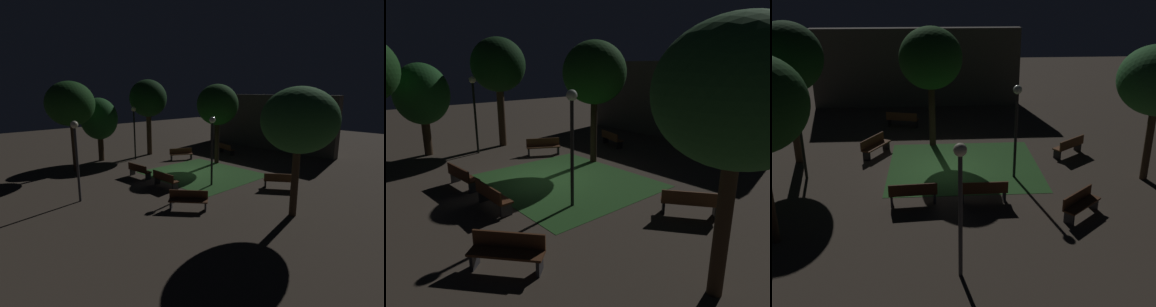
{
  "view_description": "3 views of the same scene",
  "coord_description": "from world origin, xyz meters",
  "views": [
    {
      "loc": [
        14.31,
        -13.24,
        5.41
      ],
      "look_at": [
        -0.37,
        0.53,
        1.17
      ],
      "focal_mm": 28.1,
      "sensor_mm": 36.0,
      "label": 1
    },
    {
      "loc": [
        10.83,
        -7.49,
        4.67
      ],
      "look_at": [
        0.87,
        1.01,
        1.11
      ],
      "focal_mm": 30.11,
      "sensor_mm": 36.0,
      "label": 2
    },
    {
      "loc": [
        -0.42,
        -18.34,
        7.88
      ],
      "look_at": [
        0.79,
        0.02,
        0.75
      ],
      "focal_mm": 42.2,
      "sensor_mm": 36.0,
      "label": 3
    }
  ],
  "objects": [
    {
      "name": "lamp_post_plaza_west",
      "position": [
        2.86,
        -0.95,
        2.75
      ],
      "size": [
        0.36,
        0.36,
        3.97
      ],
      "color": "black",
      "rests_on": "ground"
    },
    {
      "name": "tree_right_canopy",
      "position": [
        -6.7,
        1.45,
        4.69
      ],
      "size": [
        3.1,
        3.1,
        6.29
      ],
      "color": "#423021",
      "rests_on": "ground"
    },
    {
      "name": "bench_front_right",
      "position": [
        1.32,
        -3.17,
        0.48
      ],
      "size": [
        1.81,
        0.5,
        0.88
      ],
      "color": "#512D19",
      "rests_on": "ground"
    },
    {
      "name": "bench_back_row",
      "position": [
        -2.29,
        6.36,
        0.48
      ],
      "size": [
        1.86,
        0.94,
        0.88
      ],
      "color": "brown",
      "rests_on": "ground"
    },
    {
      "name": "bench_lawn_edge",
      "position": [
        4.63,
        -4.4,
        0.48
      ],
      "size": [
        1.67,
        1.55,
        0.88
      ],
      "color": "#512D19",
      "rests_on": "ground"
    },
    {
      "name": "grass_lawn",
      "position": [
        0.81,
        0.37,
        0.01
      ],
      "size": [
        6.67,
        5.97,
        0.01
      ],
      "primitive_type": "cube",
      "color": "#2D6028",
      "rests_on": "ground"
    },
    {
      "name": "bench_path_side",
      "position": [
        -1.32,
        -3.17,
        0.48
      ],
      "size": [
        1.83,
        0.6,
        0.88
      ],
      "color": "#422314",
      "rests_on": "ground"
    },
    {
      "name": "tree_tall_center",
      "position": [
        -0.58,
        3.27,
        4.35
      ],
      "size": [
        3.03,
        3.03,
        5.87
      ],
      "color": "#2D2116",
      "rests_on": "ground"
    },
    {
      "name": "ground_plane",
      "position": [
        0.0,
        0.0,
        0.0
      ],
      "size": [
        60.0,
        60.0,
        0.0
      ],
      "primitive_type": "plane",
      "color": "#473D33"
    },
    {
      "name": "building_wall_backdrop",
      "position": [
        -1.53,
        11.06,
        2.51
      ],
      "size": [
        13.34,
        0.8,
        5.02
      ],
      "primitive_type": "cube",
      "color": "#4C4742",
      "rests_on": "ground"
    },
    {
      "name": "bench_corner",
      "position": [
        -3.33,
        2.11,
        0.48
      ],
      "size": [
        1.28,
        1.81,
        0.88
      ],
      "color": "#512D19",
      "rests_on": "ground"
    },
    {
      "name": "bench_near_trees",
      "position": [
        5.91,
        1.41,
        0.48
      ],
      "size": [
        1.72,
        1.48,
        0.88
      ],
      "color": "brown",
      "rests_on": "ground"
    },
    {
      "name": "lamp_post_path_center",
      "position": [
        0.19,
        -7.63,
        2.77
      ],
      "size": [
        0.36,
        0.36,
        4.0
      ],
      "color": "#333338",
      "rests_on": "ground"
    },
    {
      "name": "lamp_post_near_wall",
      "position": [
        -5.92,
        -0.49,
        2.86
      ],
      "size": [
        0.36,
        0.36,
        4.17
      ],
      "color": "black",
      "rests_on": "ground"
    }
  ]
}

